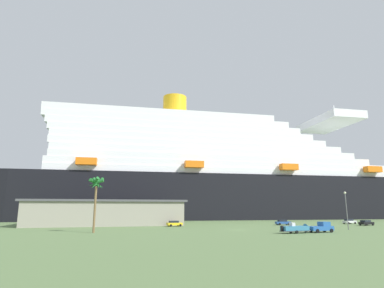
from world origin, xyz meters
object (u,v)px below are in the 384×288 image
(cruise_ship, at_px, (223,178))
(parked_car_silver_sedan, at_px, (349,221))
(pickup_truck, at_px, (321,227))
(parked_car_black_coupe, at_px, (366,223))
(parked_car_blue_suv, at_px, (283,222))
(parked_car_yellow_taxi, at_px, (174,223))
(street_lamp, at_px, (346,205))
(small_boat_on_trailer, at_px, (297,228))
(palm_tree, at_px, (96,187))

(cruise_ship, distance_m, parked_car_silver_sedan, 62.03)
(pickup_truck, height_order, parked_car_black_coupe, pickup_truck)
(parked_car_blue_suv, bearing_deg, parked_car_black_coupe, -20.92)
(parked_car_yellow_taxi, relative_size, parked_car_silver_sedan, 0.97)
(pickup_truck, xyz_separation_m, parked_car_black_coupe, (30.08, 20.56, -0.21))
(cruise_ship, height_order, parked_car_black_coupe, cruise_ship)
(street_lamp, bearing_deg, small_boat_on_trailer, -160.35)
(street_lamp, distance_m, parked_car_blue_suv, 24.56)
(pickup_truck, relative_size, parked_car_silver_sedan, 1.23)
(pickup_truck, height_order, small_boat_on_trailer, pickup_truck)
(parked_car_silver_sedan, bearing_deg, palm_tree, -166.03)
(street_lamp, relative_size, parked_car_blue_suv, 1.92)
(parked_car_silver_sedan, distance_m, parked_car_black_coupe, 9.92)
(cruise_ship, xyz_separation_m, parked_car_silver_sedan, (24.72, -53.75, -18.63))
(small_boat_on_trailer, height_order, parked_car_black_coupe, small_boat_on_trailer)
(small_boat_on_trailer, bearing_deg, parked_car_silver_sedan, 38.83)
(cruise_ship, relative_size, parked_car_blue_suv, 48.28)
(palm_tree, distance_m, parked_car_silver_sedan, 82.42)
(parked_car_yellow_taxi, height_order, parked_car_black_coupe, same)
(parked_car_yellow_taxi, bearing_deg, parked_car_black_coupe, -9.12)
(parked_car_blue_suv, distance_m, parked_car_black_coupe, 24.20)
(cruise_ship, xyz_separation_m, parked_car_yellow_taxi, (-34.02, -54.35, -18.63))
(palm_tree, height_order, parked_car_silver_sedan, palm_tree)
(pickup_truck, bearing_deg, small_boat_on_trailer, -172.72)
(street_lamp, relative_size, parked_car_silver_sedan, 1.90)
(street_lamp, relative_size, parked_car_black_coupe, 1.87)
(street_lamp, bearing_deg, pickup_truck, -154.12)
(cruise_ship, height_order, street_lamp, cruise_ship)
(parked_car_silver_sedan, bearing_deg, parked_car_yellow_taxi, -179.42)
(cruise_ship, bearing_deg, parked_car_silver_sedan, -65.30)
(small_boat_on_trailer, height_order, palm_tree, palm_tree)
(small_boat_on_trailer, xyz_separation_m, parked_car_yellow_taxi, (-20.18, 30.43, -0.13))
(street_lamp, xyz_separation_m, parked_car_blue_suv, (-3.73, 23.77, -4.94))
(parked_car_blue_suv, relative_size, parked_car_yellow_taxi, 1.02)
(palm_tree, distance_m, parked_car_blue_suv, 58.49)
(palm_tree, relative_size, parked_car_blue_suv, 2.49)
(parked_car_silver_sedan, bearing_deg, small_boat_on_trailer, -141.17)
(pickup_truck, relative_size, street_lamp, 0.64)
(pickup_truck, height_order, parked_car_blue_suv, pickup_truck)
(palm_tree, bearing_deg, pickup_truck, -12.47)
(street_lamp, bearing_deg, parked_car_blue_suv, 98.91)
(pickup_truck, distance_m, palm_tree, 49.11)
(cruise_ship, bearing_deg, parked_car_yellow_taxi, -122.05)
(parked_car_silver_sedan, bearing_deg, cruise_ship, 114.70)
(street_lamp, xyz_separation_m, parked_car_black_coupe, (18.88, 15.12, -4.94))
(small_boat_on_trailer, xyz_separation_m, palm_tree, (-40.97, 11.25, 8.58))
(parked_car_silver_sedan, relative_size, parked_car_black_coupe, 0.98)
(palm_tree, xyz_separation_m, parked_car_yellow_taxi, (20.79, 19.19, -8.71))
(parked_car_blue_suv, height_order, parked_car_yellow_taxi, same)
(pickup_truck, bearing_deg, palm_tree, 167.53)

